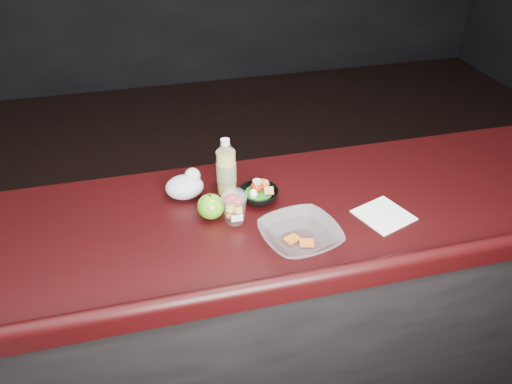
# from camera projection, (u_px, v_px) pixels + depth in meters

# --- Properties ---
(counter) EXTENTS (4.06, 0.71, 1.02)m
(counter) POSITION_uv_depth(u_px,v_px,m) (229.00, 321.00, 1.96)
(counter) COLOR black
(counter) RESTS_ON ground
(lemonade_bottle) EXTENTS (0.07, 0.07, 0.21)m
(lemonade_bottle) POSITION_uv_depth(u_px,v_px,m) (226.00, 170.00, 1.75)
(lemonade_bottle) COLOR gold
(lemonade_bottle) RESTS_ON counter
(fruit_cup) EXTENTS (0.09, 0.09, 0.12)m
(fruit_cup) POSITION_uv_depth(u_px,v_px,m) (234.00, 206.00, 1.62)
(fruit_cup) COLOR white
(fruit_cup) RESTS_ON counter
(green_apple) EXTENTS (0.09, 0.09, 0.09)m
(green_apple) POSITION_uv_depth(u_px,v_px,m) (211.00, 206.00, 1.65)
(green_apple) COLOR #44850F
(green_apple) RESTS_ON counter
(plastic_bag) EXTENTS (0.13, 0.11, 0.10)m
(plastic_bag) POSITION_uv_depth(u_px,v_px,m) (186.00, 186.00, 1.75)
(plastic_bag) COLOR silver
(plastic_bag) RESTS_ON counter
(snack_bowl) EXTENTS (0.14, 0.14, 0.08)m
(snack_bowl) POSITION_uv_depth(u_px,v_px,m) (258.00, 194.00, 1.74)
(snack_bowl) COLOR black
(snack_bowl) RESTS_ON counter
(takeout_bowl) EXTENTS (0.28, 0.28, 0.06)m
(takeout_bowl) POSITION_uv_depth(u_px,v_px,m) (300.00, 236.00, 1.55)
(takeout_bowl) COLOR silver
(takeout_bowl) RESTS_ON counter
(paper_napkin) EXTENTS (0.20, 0.20, 0.00)m
(paper_napkin) POSITION_uv_depth(u_px,v_px,m) (384.00, 215.00, 1.68)
(paper_napkin) COLOR white
(paper_napkin) RESTS_ON counter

